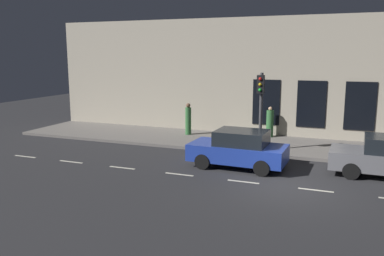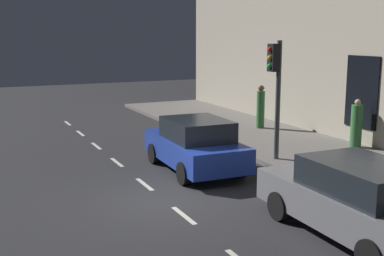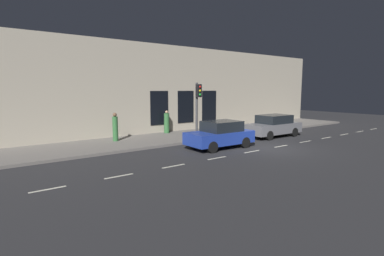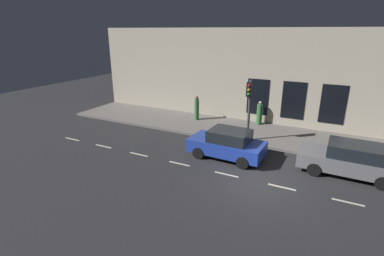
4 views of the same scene
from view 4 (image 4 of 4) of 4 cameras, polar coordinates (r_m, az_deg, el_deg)
ground_plane at (r=13.71m, az=13.22°, el=-10.39°), size 60.00×60.00×0.00m
sidewalk at (r=19.31m, az=17.85°, el=-1.77°), size 4.50×32.00×0.15m
building_facade at (r=20.96m, az=19.97°, el=8.94°), size 0.65×32.00×6.75m
lane_centre_line at (r=13.56m, az=17.39°, el=-11.12°), size 0.12×27.20×0.01m
traffic_light at (r=17.26m, az=11.27°, el=5.28°), size 0.50×0.32×3.70m
parked_car_0 at (r=15.56m, az=28.85°, el=-5.47°), size 2.05×4.50×1.58m
parked_car_1 at (r=15.56m, az=7.00°, el=-3.13°), size 2.05×4.06×1.58m
pedestrian_0 at (r=21.57m, az=0.95°, el=3.88°), size 0.36×0.36×1.81m
pedestrian_1 at (r=21.06m, az=13.23°, el=2.77°), size 0.56×0.56×1.69m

